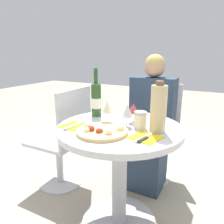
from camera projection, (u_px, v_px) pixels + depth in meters
The scene contains 14 objects.
ground_plane at pixel (119, 221), 1.54m from camera, with size 12.00×12.00×0.00m, color #9E937F.
dining_table at pixel (119, 156), 1.41m from camera, with size 0.78×0.78×0.71m.
chair_behind_diner at pixel (154, 133), 2.05m from camera, with size 0.42×0.42×0.88m.
seated_diner at pixel (149, 130), 1.90m from camera, with size 0.38×0.39×1.14m.
chair_empty_side at pixel (64, 141), 1.87m from camera, with size 0.42×0.42×0.88m.
pizza_large at pixel (102, 131), 1.23m from camera, with size 0.29×0.29×0.05m.
wine_bottle at pixel (96, 99), 1.54m from camera, with size 0.07×0.07×0.34m.
tall_carafe at pixel (158, 109), 1.22m from camera, with size 0.09×0.09×0.29m.
sugar_shaker at pixel (140, 120), 1.30m from camera, with size 0.08×0.08×0.11m.
wine_glass_back_right at pixel (133, 109), 1.40m from camera, with size 0.07×0.07×0.13m.
wine_glass_front_left at pixel (107, 107), 1.37m from camera, with size 0.08×0.08×0.15m.
wine_glass_front_right at pixel (127, 111), 1.31m from camera, with size 0.07×0.07×0.15m.
place_setting_left at pixel (74, 126), 1.35m from camera, with size 0.16×0.19×0.01m.
place_setting_right at pixel (145, 137), 1.16m from camera, with size 0.18×0.19×0.01m.
Camera 1 is at (0.55, -1.16, 1.15)m, focal length 35.00 mm.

